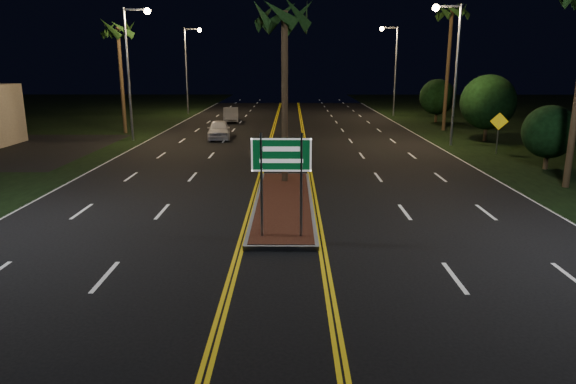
{
  "coord_description": "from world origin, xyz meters",
  "views": [
    {
      "loc": [
        0.31,
        -12.25,
        5.34
      ],
      "look_at": [
        0.21,
        1.44,
        1.9
      ],
      "focal_mm": 32.0,
      "sensor_mm": 36.0,
      "label": 1
    }
  ],
  "objects_px": {
    "shrub_far": "(437,97)",
    "shrub_mid": "(488,102)",
    "streetlight_right_mid": "(451,58)",
    "palm_median": "(285,16)",
    "shrub_near": "(549,132)",
    "warning_sign": "(499,127)",
    "car_far": "(231,114)",
    "car_near": "(219,128)",
    "median_island": "(284,202)",
    "streetlight_left_far": "(189,60)",
    "streetlight_left_mid": "(133,59)",
    "streetlight_right_far": "(392,60)",
    "palm_left_far": "(118,31)",
    "palm_right_far": "(452,13)",
    "highway_sign": "(281,165)"
  },
  "relations": [
    {
      "from": "streetlight_right_mid",
      "to": "palm_median",
      "type": "height_order",
      "value": "streetlight_right_mid"
    },
    {
      "from": "streetlight_left_far",
      "to": "car_near",
      "type": "relative_size",
      "value": 1.89
    },
    {
      "from": "shrub_mid",
      "to": "warning_sign",
      "type": "relative_size",
      "value": 1.86
    },
    {
      "from": "shrub_mid",
      "to": "car_far",
      "type": "bearing_deg",
      "value": 147.61
    },
    {
      "from": "streetlight_left_far",
      "to": "streetlight_right_mid",
      "type": "height_order",
      "value": "same"
    },
    {
      "from": "shrub_near",
      "to": "warning_sign",
      "type": "relative_size",
      "value": 1.33
    },
    {
      "from": "shrub_far",
      "to": "shrub_mid",
      "type": "bearing_deg",
      "value": -89.05
    },
    {
      "from": "streetlight_right_far",
      "to": "shrub_near",
      "type": "height_order",
      "value": "streetlight_right_far"
    },
    {
      "from": "highway_sign",
      "to": "shrub_mid",
      "type": "xyz_separation_m",
      "value": [
        14.0,
        21.2,
        0.32
      ]
    },
    {
      "from": "car_near",
      "to": "warning_sign",
      "type": "bearing_deg",
      "value": -25.78
    },
    {
      "from": "shrub_near",
      "to": "car_far",
      "type": "xyz_separation_m",
      "value": [
        -18.92,
        22.32,
        -1.18
      ]
    },
    {
      "from": "median_island",
      "to": "palm_right_far",
      "type": "bearing_deg",
      "value": 60.9
    },
    {
      "from": "streetlight_right_far",
      "to": "palm_left_far",
      "type": "bearing_deg",
      "value": -149.12
    },
    {
      "from": "shrub_near",
      "to": "warning_sign",
      "type": "bearing_deg",
      "value": 98.76
    },
    {
      "from": "median_island",
      "to": "shrub_near",
      "type": "distance_m",
      "value": 15.32
    },
    {
      "from": "shrub_mid",
      "to": "shrub_far",
      "type": "bearing_deg",
      "value": 90.95
    },
    {
      "from": "shrub_far",
      "to": "car_near",
      "type": "xyz_separation_m",
      "value": [
        -18.79,
        -11.07,
        -1.54
      ]
    },
    {
      "from": "streetlight_right_far",
      "to": "streetlight_left_far",
      "type": "bearing_deg",
      "value": 174.62
    },
    {
      "from": "streetlight_right_mid",
      "to": "car_near",
      "type": "bearing_deg",
      "value": 169.36
    },
    {
      "from": "streetlight_right_mid",
      "to": "shrub_far",
      "type": "bearing_deg",
      "value": 77.18
    },
    {
      "from": "streetlight_right_far",
      "to": "palm_left_far",
      "type": "distance_m",
      "value": 27.36
    },
    {
      "from": "median_island",
      "to": "streetlight_left_mid",
      "type": "bearing_deg",
      "value": 121.98
    },
    {
      "from": "car_near",
      "to": "warning_sign",
      "type": "relative_size",
      "value": 1.91
    },
    {
      "from": "streetlight_right_far",
      "to": "palm_median",
      "type": "distance_m",
      "value": 33.28
    },
    {
      "from": "shrub_mid",
      "to": "highway_sign",
      "type": "bearing_deg",
      "value": -123.44
    },
    {
      "from": "streetlight_left_far",
      "to": "shrub_near",
      "type": "bearing_deg",
      "value": -51.21
    },
    {
      "from": "car_far",
      "to": "warning_sign",
      "type": "xyz_separation_m",
      "value": [
        18.2,
        -17.62,
        0.85
      ]
    },
    {
      "from": "streetlight_left_far",
      "to": "shrub_mid",
      "type": "relative_size",
      "value": 1.95
    },
    {
      "from": "median_island",
      "to": "warning_sign",
      "type": "distance_m",
      "value": 17.39
    },
    {
      "from": "streetlight_right_mid",
      "to": "car_far",
      "type": "height_order",
      "value": "streetlight_right_mid"
    },
    {
      "from": "streetlight_left_mid",
      "to": "palm_right_far",
      "type": "distance_m",
      "value": 24.42
    },
    {
      "from": "palm_median",
      "to": "shrub_mid",
      "type": "relative_size",
      "value": 1.8
    },
    {
      "from": "streetlight_left_far",
      "to": "shrub_near",
      "type": "height_order",
      "value": "streetlight_left_far"
    },
    {
      "from": "streetlight_left_far",
      "to": "warning_sign",
      "type": "relative_size",
      "value": 3.61
    },
    {
      "from": "median_island",
      "to": "highway_sign",
      "type": "xyz_separation_m",
      "value": [
        0.0,
        -4.2,
        2.32
      ]
    },
    {
      "from": "streetlight_right_mid",
      "to": "palm_left_far",
      "type": "height_order",
      "value": "streetlight_right_mid"
    },
    {
      "from": "streetlight_left_mid",
      "to": "shrub_near",
      "type": "relative_size",
      "value": 2.73
    },
    {
      "from": "car_near",
      "to": "palm_median",
      "type": "bearing_deg",
      "value": -77.4
    },
    {
      "from": "palm_left_far",
      "to": "warning_sign",
      "type": "xyz_separation_m",
      "value": [
        25.58,
        -9.29,
        -6.13
      ]
    },
    {
      "from": "warning_sign",
      "to": "palm_median",
      "type": "bearing_deg",
      "value": -131.2
    },
    {
      "from": "streetlight_right_mid",
      "to": "shrub_near",
      "type": "distance_m",
      "value": 9.28
    },
    {
      "from": "shrub_near",
      "to": "shrub_far",
      "type": "bearing_deg",
      "value": 89.22
    },
    {
      "from": "palm_right_far",
      "to": "shrub_far",
      "type": "relative_size",
      "value": 2.6
    },
    {
      "from": "palm_median",
      "to": "shrub_near",
      "type": "bearing_deg",
      "value": 14.53
    },
    {
      "from": "streetlight_left_mid",
      "to": "shrub_near",
      "type": "distance_m",
      "value": 26.37
    },
    {
      "from": "palm_median",
      "to": "warning_sign",
      "type": "bearing_deg",
      "value": 32.71
    },
    {
      "from": "streetlight_right_far",
      "to": "shrub_mid",
      "type": "distance_m",
      "value": 18.55
    },
    {
      "from": "warning_sign",
      "to": "median_island",
      "type": "bearing_deg",
      "value": -121.41
    },
    {
      "from": "streetlight_left_mid",
      "to": "streetlight_right_mid",
      "type": "bearing_deg",
      "value": -5.38
    },
    {
      "from": "car_near",
      "to": "median_island",
      "type": "bearing_deg",
      "value": -80.92
    }
  ]
}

